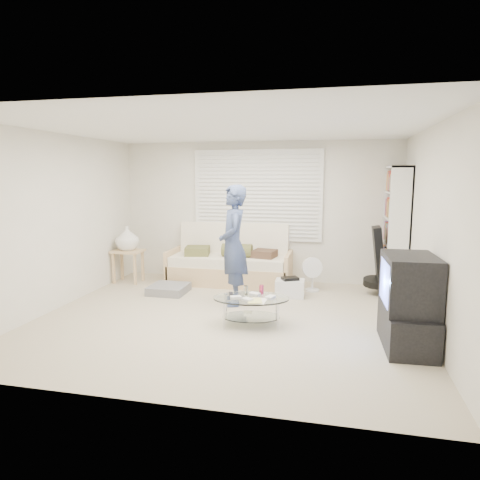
% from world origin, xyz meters
% --- Properties ---
extents(ground, '(5.00, 5.00, 0.00)m').
position_xyz_m(ground, '(0.00, 0.00, 0.00)').
color(ground, '#B7A98E').
rests_on(ground, ground).
extents(room_shell, '(5.02, 4.52, 2.51)m').
position_xyz_m(room_shell, '(0.00, 0.48, 1.63)').
color(room_shell, silver).
rests_on(room_shell, ground).
extents(window_blinds, '(2.32, 0.08, 1.62)m').
position_xyz_m(window_blinds, '(0.00, 2.20, 1.55)').
color(window_blinds, silver).
rests_on(window_blinds, ground).
extents(futon_sofa, '(2.15, 0.87, 1.05)m').
position_xyz_m(futon_sofa, '(-0.42, 1.88, 0.35)').
color(futon_sofa, tan).
rests_on(futon_sofa, ground).
extents(grey_floor_pillow, '(0.59, 0.59, 0.13)m').
position_xyz_m(grey_floor_pillow, '(-1.24, 1.00, 0.07)').
color(grey_floor_pillow, gray).
rests_on(grey_floor_pillow, ground).
extents(side_table, '(0.51, 0.41, 1.02)m').
position_xyz_m(side_table, '(-2.22, 1.52, 0.75)').
color(side_table, tan).
rests_on(side_table, ground).
extents(bookshelf, '(0.32, 0.86, 2.05)m').
position_xyz_m(bookshelf, '(2.32, 1.78, 1.02)').
color(bookshelf, white).
rests_on(bookshelf, ground).
extents(guitar_case, '(0.39, 0.40, 1.09)m').
position_xyz_m(guitar_case, '(2.08, 1.64, 0.48)').
color(guitar_case, black).
rests_on(guitar_case, ground).
extents(floor_fan, '(0.36, 0.23, 0.57)m').
position_xyz_m(floor_fan, '(1.04, 1.65, 0.33)').
color(floor_fan, white).
rests_on(floor_fan, ground).
extents(storage_bin, '(0.46, 0.33, 0.31)m').
position_xyz_m(storage_bin, '(0.71, 1.22, 0.14)').
color(storage_bin, white).
rests_on(storage_bin, ground).
extents(tv_unit, '(0.56, 0.98, 1.04)m').
position_xyz_m(tv_unit, '(2.20, -0.51, 0.51)').
color(tv_unit, black).
rests_on(tv_unit, ground).
extents(coffee_table, '(1.06, 0.78, 0.48)m').
position_xyz_m(coffee_table, '(0.37, -0.19, 0.29)').
color(coffee_table, silver).
rests_on(coffee_table, ground).
extents(standing_person, '(0.60, 0.75, 1.77)m').
position_xyz_m(standing_person, '(-0.07, 0.66, 0.89)').
color(standing_person, navy).
rests_on(standing_person, ground).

